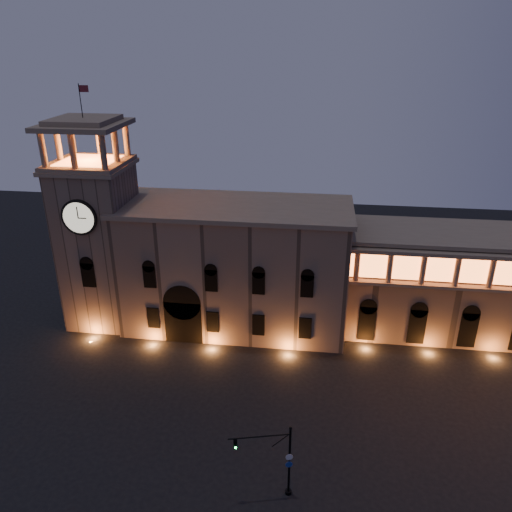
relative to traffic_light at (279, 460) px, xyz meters
The scene contains 5 objects.
ground 10.15m from the traffic_light, 134.79° to the left, with size 160.00×160.00×0.00m, color black.
government_building 30.20m from the traffic_light, 106.84° to the left, with size 30.80×12.80×17.60m.
clock_tower 39.57m from the traffic_light, 134.45° to the left, with size 9.80×9.80×32.40m.
colonnade_wing 39.88m from the traffic_light, 50.20° to the left, with size 40.60×11.50×14.50m.
traffic_light is the anchor object (origin of this frame).
Camera 1 is at (8.73, -38.82, 37.51)m, focal length 35.00 mm.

